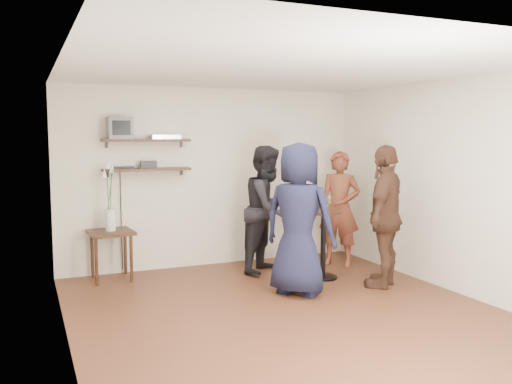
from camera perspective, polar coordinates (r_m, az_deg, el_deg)
room at (r=5.72m, az=3.54°, el=-0.24°), size 4.58×5.08×2.68m
shelf_upper at (r=7.61m, az=-11.47°, el=5.35°), size 1.20×0.25×0.04m
shelf_lower at (r=7.62m, az=-11.40°, el=2.34°), size 1.20×0.25×0.04m
crt_monitor at (r=7.54m, az=-14.17°, el=6.56°), size 0.32×0.30×0.30m
dvd_deck at (r=7.67m, az=-9.56°, el=5.75°), size 0.40×0.24×0.06m
radio at (r=7.62m, az=-11.27°, el=2.85°), size 0.22×0.10×0.10m
power_strip at (r=7.61m, az=-13.84°, el=2.53°), size 0.30×0.05×0.03m
side_table at (r=7.45m, az=-15.02°, el=-4.78°), size 0.60×0.60×0.66m
vase_lilies at (r=7.38m, az=-15.12°, el=-1.68°), size 0.19×0.19×0.94m
drinks_table at (r=7.33m, az=7.09°, el=-4.49°), size 0.50×0.50×0.92m
wine_glass_fl at (r=7.20m, az=6.85°, el=-1.00°), size 0.06×0.06×0.19m
wine_glass_fr at (r=7.27m, az=7.67°, el=-0.89°), size 0.07×0.07×0.20m
wine_glass_bl at (r=7.31m, az=6.67°, el=-0.76°), size 0.07×0.07×0.21m
wine_glass_br at (r=7.28m, az=7.39°, el=-0.90°), size 0.06×0.06×0.19m
person_plaid at (r=8.08m, az=8.78°, el=-1.72°), size 0.72×0.73×1.69m
person_dark at (r=7.60m, az=1.26°, el=-1.80°), size 1.09×1.07×1.78m
person_navy at (r=6.52m, az=4.53°, el=-2.86°), size 1.02×1.07×1.84m
person_brown at (r=7.04m, az=13.46°, el=-2.50°), size 1.10×1.01×1.80m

